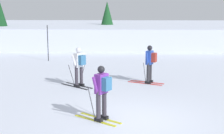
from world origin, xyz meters
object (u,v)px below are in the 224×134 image
(skier_white, at_px, (79,65))
(conifer_far_right, at_px, (107,19))
(conifer_far_left, at_px, (0,18))
(skier_purple, at_px, (102,91))
(trail_marker_pole, at_px, (48,43))
(skier_blue, at_px, (150,62))

(skier_white, relative_size, conifer_far_right, 0.46)
(conifer_far_left, bearing_deg, conifer_far_right, 13.58)
(skier_purple, height_order, conifer_far_right, conifer_far_right)
(trail_marker_pole, relative_size, conifer_far_right, 0.60)
(conifer_far_right, bearing_deg, skier_blue, -80.32)
(skier_purple, bearing_deg, trail_marker_pole, 110.58)
(skier_purple, relative_size, conifer_far_left, 0.43)
(skier_blue, xyz_separation_m, conifer_far_left, (-11.19, 12.47, 1.40))
(skier_blue, bearing_deg, trail_marker_pole, 135.50)
(conifer_far_right, bearing_deg, skier_white, -92.16)
(trail_marker_pole, xyz_separation_m, conifer_far_left, (-5.39, 6.77, 1.25))
(trail_marker_pole, bearing_deg, conifer_far_left, 128.54)
(skier_white, bearing_deg, conifer_far_left, 121.69)
(trail_marker_pole, relative_size, conifer_far_left, 0.56)
(skier_blue, distance_m, conifer_far_right, 14.83)
(trail_marker_pole, bearing_deg, skier_purple, -69.42)
(skier_white, bearing_deg, skier_blue, 12.97)
(skier_blue, xyz_separation_m, skier_white, (-3.06, -0.70, 0.00))
(skier_purple, relative_size, conifer_far_right, 0.46)
(conifer_far_right, bearing_deg, skier_purple, -88.16)
(skier_purple, bearing_deg, conifer_far_right, 91.84)
(skier_blue, height_order, trail_marker_pole, trail_marker_pole)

